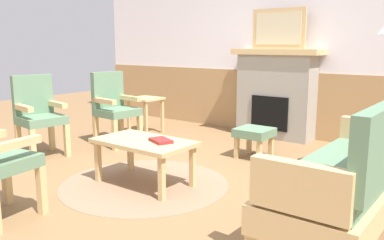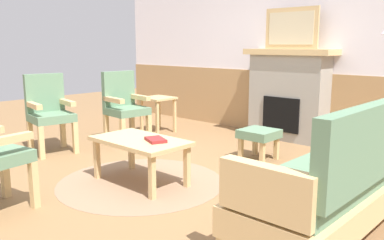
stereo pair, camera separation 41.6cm
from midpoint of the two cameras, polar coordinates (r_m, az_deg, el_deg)
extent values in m
plane|color=olive|center=(4.18, -0.43, -8.11)|extent=(14.00, 14.00, 0.00)
cube|color=white|center=(6.11, 16.86, 10.24)|extent=(7.20, 0.12, 2.70)
cube|color=#A87F51|center=(6.11, 16.14, 2.04)|extent=(7.20, 0.02, 0.95)
cube|color=gray|center=(5.94, 15.40, 3.05)|extent=(1.10, 0.36, 1.20)
cube|color=black|center=(5.80, 14.40, 0.73)|extent=(0.56, 0.02, 0.48)
cube|color=tan|center=(5.89, 15.70, 9.23)|extent=(1.30, 0.44, 0.08)
cube|color=tan|center=(5.89, 15.86, 12.34)|extent=(0.80, 0.03, 0.56)
cube|color=beige|center=(5.88, 15.78, 12.35)|extent=(0.68, 0.01, 0.44)
cube|color=tan|center=(4.10, 22.59, -8.14)|extent=(0.08, 0.08, 0.16)
cube|color=tan|center=(3.20, 22.48, -9.97)|extent=(0.70, 1.80, 0.20)
cube|color=#5B7F60|center=(3.15, 22.69, -7.24)|extent=(0.60, 1.70, 0.12)
cube|color=#5B7F60|center=(2.99, 28.49, -2.49)|extent=(0.10, 1.70, 0.50)
cube|color=tan|center=(3.91, 27.21, -2.56)|extent=(0.60, 0.10, 0.30)
cube|color=tan|center=(2.37, 15.50, -9.77)|extent=(0.60, 0.10, 0.30)
cube|color=tan|center=(4.16, -10.49, -5.49)|extent=(0.05, 0.05, 0.40)
cube|color=tan|center=(3.55, -2.29, -8.16)|extent=(0.05, 0.05, 0.40)
cube|color=tan|center=(4.42, -5.90, -4.40)|extent=(0.05, 0.05, 0.40)
cube|color=tan|center=(3.85, 2.40, -6.62)|extent=(0.05, 0.05, 0.40)
cube|color=tan|center=(3.92, -4.34, -3.00)|extent=(0.96, 0.56, 0.04)
cylinder|color=#896B51|center=(4.04, -4.26, -8.75)|extent=(1.63, 1.63, 0.01)
cube|color=maroon|center=(3.81, -2.05, -2.84)|extent=(0.27, 0.23, 0.03)
cube|color=tan|center=(4.83, 9.35, -4.05)|extent=(0.05, 0.05, 0.26)
cube|color=tan|center=(4.68, 12.41, -4.64)|extent=(0.05, 0.05, 0.26)
cube|color=tan|center=(5.08, 11.24, -3.40)|extent=(0.05, 0.05, 0.26)
cube|color=tan|center=(4.93, 14.20, -3.94)|extent=(0.05, 0.05, 0.26)
cube|color=#5B7F60|center=(4.84, 11.88, -1.93)|extent=(0.40, 0.40, 0.10)
cube|color=tan|center=(5.17, -13.93, -2.46)|extent=(0.07, 0.07, 0.40)
cube|color=tan|center=(5.02, -18.30, -3.08)|extent=(0.07, 0.07, 0.40)
cube|color=tan|center=(5.55, -15.73, -1.66)|extent=(0.07, 0.07, 0.40)
cube|color=tan|center=(5.41, -19.83, -2.21)|extent=(0.07, 0.07, 0.40)
cube|color=#5B7F60|center=(5.24, -17.09, 0.33)|extent=(0.55, 0.55, 0.10)
cube|color=#5B7F60|center=(5.38, -18.04, 3.67)|extent=(0.15, 0.49, 0.48)
cube|color=tan|center=(5.29, -15.12, 2.39)|extent=(0.45, 0.14, 0.06)
cube|color=tan|center=(5.14, -19.32, 1.94)|extent=(0.45, 0.14, 0.06)
cube|color=tan|center=(5.54, -3.96, -1.31)|extent=(0.07, 0.07, 0.40)
cube|color=tan|center=(5.30, -7.55, -1.92)|extent=(0.07, 0.07, 0.40)
cube|color=tan|center=(5.87, -6.48, -0.67)|extent=(0.07, 0.07, 0.40)
cube|color=tan|center=(5.65, -9.96, -1.22)|extent=(0.07, 0.07, 0.40)
cube|color=#5B7F60|center=(5.54, -7.05, 1.26)|extent=(0.52, 0.52, 0.10)
cube|color=#5B7F60|center=(5.67, -8.27, 4.40)|extent=(0.12, 0.49, 0.48)
cube|color=tan|center=(5.63, -5.37, 3.20)|extent=(0.44, 0.11, 0.06)
cube|color=tan|center=(5.40, -8.87, 2.80)|extent=(0.44, 0.11, 0.06)
cube|color=tan|center=(3.88, -22.11, -7.31)|extent=(0.07, 0.07, 0.40)
cube|color=tan|center=(3.55, -18.28, -8.69)|extent=(0.07, 0.07, 0.40)
cube|color=tan|center=(3.32, -21.61, -2.67)|extent=(0.14, 0.45, 0.06)
cube|color=tan|center=(6.47, -2.87, 0.97)|extent=(0.04, 0.04, 0.52)
cube|color=tan|center=(6.22, -0.56, 0.59)|extent=(0.04, 0.04, 0.52)
cube|color=tan|center=(6.23, -5.25, 0.56)|extent=(0.04, 0.04, 0.52)
cube|color=tan|center=(5.97, -2.95, 0.15)|extent=(0.04, 0.04, 0.52)
cube|color=tan|center=(6.18, -2.93, 3.09)|extent=(0.44, 0.44, 0.03)
camera|label=1|loc=(0.21, -87.22, 0.52)|focal=37.83mm
camera|label=2|loc=(0.21, 92.78, -0.52)|focal=37.83mm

